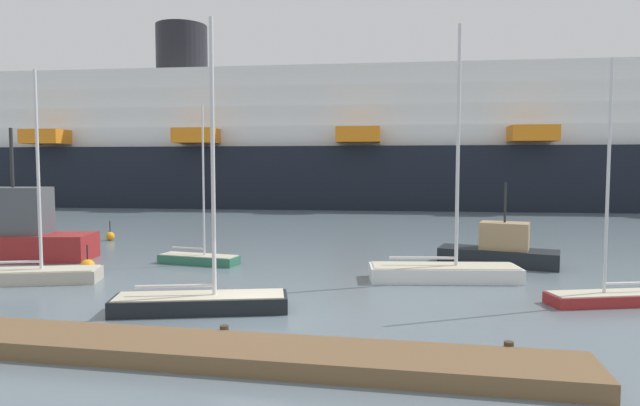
# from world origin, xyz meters

# --- Properties ---
(ground_plane) EXTENTS (600.00, 600.00, 0.00)m
(ground_plane) POSITION_xyz_m (0.00, 0.00, 0.00)
(ground_plane) COLOR slate
(dock_pier) EXTENTS (18.52, 2.29, 0.54)m
(dock_pier) POSITION_xyz_m (0.00, -4.19, 0.22)
(dock_pier) COLOR brown
(dock_pier) RESTS_ON ground_plane
(sailboat_0) EXTENTS (5.67, 3.16, 8.79)m
(sailboat_0) POSITION_xyz_m (-10.75, 2.97, 0.42)
(sailboat_0) COLOR #BCB29E
(sailboat_0) RESTS_ON ground_plane
(sailboat_1) EXTENTS (4.18, 1.72, 7.84)m
(sailboat_1) POSITION_xyz_m (-5.64, 8.43, 0.35)
(sailboat_1) COLOR #2D6B51
(sailboat_1) RESTS_ON ground_plane
(sailboat_2) EXTENTS (4.82, 2.54, 8.56)m
(sailboat_2) POSITION_xyz_m (11.92, 3.64, 0.40)
(sailboat_2) COLOR maroon
(sailboat_2) RESTS_ON ground_plane
(sailboat_3) EXTENTS (6.50, 2.84, 10.73)m
(sailboat_3) POSITION_xyz_m (6.20, 6.66, 0.48)
(sailboat_3) COLOR white
(sailboat_3) RESTS_ON ground_plane
(sailboat_4) EXTENTS (5.97, 3.08, 9.70)m
(sailboat_4) POSITION_xyz_m (-1.99, 0.05, 0.45)
(sailboat_4) COLOR black
(sailboat_4) RESTS_ON ground_plane
(fishing_boat_0) EXTENTS (9.02, 4.16, 6.81)m
(fishing_boat_0) POSITION_xyz_m (-15.79, 7.76, 1.33)
(fishing_boat_0) COLOR maroon
(fishing_boat_0) RESTS_ON ground_plane
(fishing_boat_1) EXTENTS (5.89, 3.16, 4.07)m
(fishing_boat_1) POSITION_xyz_m (9.04, 10.90, 0.76)
(fishing_boat_1) COLOR black
(fishing_boat_1) RESTS_ON ground_plane
(channel_buoy_0) EXTENTS (0.56, 0.56, 1.28)m
(channel_buoy_0) POSITION_xyz_m (-14.79, 15.43, 0.29)
(channel_buoy_0) COLOR orange
(channel_buoy_0) RESTS_ON ground_plane
(channel_buoy_1) EXTENTS (0.71, 0.71, 1.42)m
(channel_buoy_1) POSITION_xyz_m (-19.40, 15.61, 0.36)
(channel_buoy_1) COLOR red
(channel_buoy_1) RESTS_ON ground_plane
(channel_buoy_2) EXTENTS (0.67, 0.67, 1.32)m
(channel_buoy_2) POSITION_xyz_m (-9.54, 5.09, 0.34)
(channel_buoy_2) COLOR orange
(channel_buoy_2) RESTS_ON ground_plane
(cruise_ship) EXTENTS (128.58, 26.48, 22.60)m
(cruise_ship) POSITION_xyz_m (-2.39, 50.78, 7.25)
(cruise_ship) COLOR black
(cruise_ship) RESTS_ON ground_plane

